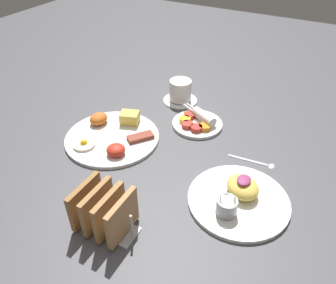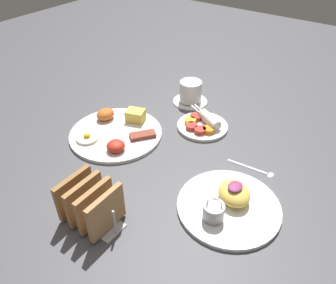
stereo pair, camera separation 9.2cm
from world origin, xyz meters
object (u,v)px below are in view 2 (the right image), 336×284
plate_breakfast (116,131)px  toast_rack (90,204)px  coffee_cup (190,93)px  plate_condiments (202,124)px  plate_foreground (228,203)px

plate_breakfast → toast_rack: size_ratio=1.88×
coffee_cup → toast_rack: bearing=-169.7°
plate_condiments → coffee_cup: bearing=46.1°
plate_condiments → toast_rack: (-0.46, 0.01, 0.04)m
plate_breakfast → toast_rack: (-0.27, -0.18, 0.04)m
plate_breakfast → plate_condiments: (0.18, -0.19, 0.00)m
plate_breakfast → coffee_cup: (0.29, -0.08, 0.03)m
plate_breakfast → coffee_cup: bearing=-14.9°
plate_breakfast → plate_foreground: (-0.07, -0.41, 0.00)m
coffee_cup → plate_condiments: bearing=-133.9°
plate_foreground → coffee_cup: bearing=42.8°
plate_condiments → plate_breakfast: bearing=133.1°
plate_condiments → coffee_cup: (0.11, 0.12, 0.02)m
plate_breakfast → coffee_cup: 0.31m
plate_breakfast → plate_foreground: bearing=-99.1°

